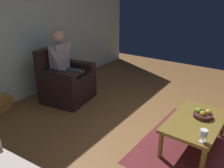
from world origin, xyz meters
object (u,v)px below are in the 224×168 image
(guitar, at_px, (2,101))
(armchair, at_px, (66,82))
(wine_glass_near, at_px, (204,134))
(fruit_bowl, at_px, (203,115))
(person_seated, at_px, (65,63))
(coffee_table, at_px, (196,124))

(guitar, bearing_deg, armchair, 150.81)
(armchair, height_order, wine_glass_near, armchair)
(guitar, distance_m, wine_glass_near, 3.14)
(fruit_bowl, bearing_deg, guitar, -71.86)
(person_seated, bearing_deg, guitar, -38.54)
(person_seated, relative_size, wine_glass_near, 8.71)
(armchair, distance_m, guitar, 1.11)
(coffee_table, distance_m, guitar, 3.03)
(armchair, xyz_separation_m, person_seated, (-0.00, 0.02, 0.36))
(coffee_table, bearing_deg, wine_glass_near, 23.70)
(armchair, relative_size, person_seated, 0.75)
(wine_glass_near, height_order, fruit_bowl, wine_glass_near)
(person_seated, bearing_deg, wine_glass_near, 69.44)
(coffee_table, relative_size, guitar, 1.09)
(armchair, height_order, person_seated, person_seated)
(coffee_table, height_order, wine_glass_near, wine_glass_near)
(guitar, relative_size, wine_glass_near, 6.38)
(armchair, height_order, fruit_bowl, armchair)
(guitar, xyz_separation_m, wine_glass_near, (-0.43, 3.10, 0.29))
(guitar, bearing_deg, wine_glass_near, 97.88)
(person_seated, height_order, wine_glass_near, person_seated)
(armchair, distance_m, person_seated, 0.36)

